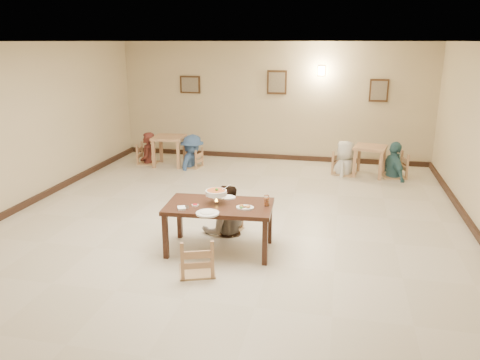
% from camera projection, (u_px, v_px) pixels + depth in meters
% --- Properties ---
extents(floor, '(10.00, 10.00, 0.00)m').
position_uv_depth(floor, '(227.00, 230.00, 7.76)').
color(floor, beige).
rests_on(floor, ground).
extents(ceiling, '(10.00, 10.00, 0.00)m').
position_uv_depth(ceiling, '(225.00, 41.00, 6.90)').
color(ceiling, white).
rests_on(ceiling, wall_back).
extents(wall_back, '(10.00, 0.00, 10.00)m').
position_uv_depth(wall_back, '(273.00, 102.00, 12.01)').
color(wall_back, beige).
rests_on(wall_back, floor).
extents(wall_front, '(10.00, 0.00, 10.00)m').
position_uv_depth(wall_front, '(14.00, 319.00, 2.65)').
color(wall_front, beige).
rests_on(wall_front, floor).
extents(wall_left, '(0.00, 10.00, 10.00)m').
position_uv_depth(wall_left, '(3.00, 131.00, 8.14)').
color(wall_left, beige).
rests_on(wall_left, floor).
extents(baseboard_back, '(8.00, 0.06, 0.12)m').
position_uv_depth(baseboard_back, '(272.00, 157.00, 12.39)').
color(baseboard_back, '#301D14').
rests_on(baseboard_back, floor).
extents(baseboard_left, '(0.06, 10.00, 0.12)m').
position_uv_depth(baseboard_left, '(16.00, 209.00, 8.55)').
color(baseboard_left, '#301D14').
rests_on(baseboard_left, floor).
extents(picture_a, '(0.55, 0.04, 0.45)m').
position_uv_depth(picture_a, '(190.00, 85.00, 12.30)').
color(picture_a, '#3B2414').
rests_on(picture_a, wall_back).
extents(picture_b, '(0.50, 0.04, 0.60)m').
position_uv_depth(picture_b, '(277.00, 82.00, 11.80)').
color(picture_b, '#3B2414').
rests_on(picture_b, wall_back).
extents(picture_c, '(0.45, 0.04, 0.55)m').
position_uv_depth(picture_c, '(379.00, 90.00, 11.34)').
color(picture_c, '#3B2414').
rests_on(picture_c, wall_back).
extents(wall_sconce, '(0.16, 0.05, 0.22)m').
position_uv_depth(wall_sconce, '(321.00, 71.00, 11.50)').
color(wall_sconce, '#FFD88C').
rests_on(wall_sconce, wall_back).
extents(main_table, '(1.60, 0.97, 0.72)m').
position_uv_depth(main_table, '(219.00, 210.00, 6.82)').
color(main_table, '#3B1E13').
rests_on(main_table, floor).
extents(chair_far, '(0.43, 0.43, 0.91)m').
position_uv_depth(chair_far, '(227.00, 205.00, 7.59)').
color(chair_far, tan).
rests_on(chair_far, floor).
extents(chair_near, '(0.47, 0.47, 1.00)m').
position_uv_depth(chair_near, '(196.00, 238.00, 6.20)').
color(chair_near, tan).
rests_on(chair_near, floor).
extents(main_diner, '(0.94, 0.85, 1.59)m').
position_uv_depth(main_diner, '(225.00, 185.00, 7.44)').
color(main_diner, gray).
rests_on(main_diner, floor).
extents(curry_warmer, '(0.35, 0.31, 0.28)m').
position_uv_depth(curry_warmer, '(216.00, 193.00, 6.80)').
color(curry_warmer, silver).
rests_on(curry_warmer, main_table).
extents(rice_plate_far, '(0.28, 0.28, 0.06)m').
position_uv_depth(rice_plate_far, '(226.00, 197.00, 7.08)').
color(rice_plate_far, white).
rests_on(rice_plate_far, main_table).
extents(rice_plate_near, '(0.32, 0.32, 0.07)m').
position_uv_depth(rice_plate_near, '(207.00, 213.00, 6.42)').
color(rice_plate_near, white).
rests_on(rice_plate_near, main_table).
extents(fried_plate, '(0.26, 0.26, 0.06)m').
position_uv_depth(fried_plate, '(245.00, 207.00, 6.64)').
color(fried_plate, white).
rests_on(fried_plate, main_table).
extents(chili_dish, '(0.10, 0.10, 0.02)m').
position_uv_depth(chili_dish, '(195.00, 205.00, 6.75)').
color(chili_dish, white).
rests_on(chili_dish, main_table).
extents(napkin_cutlery, '(0.18, 0.23, 0.03)m').
position_uv_depth(napkin_cutlery, '(182.00, 208.00, 6.62)').
color(napkin_cutlery, white).
rests_on(napkin_cutlery, main_table).
extents(drink_glass, '(0.08, 0.08, 0.15)m').
position_uv_depth(drink_glass, '(266.00, 201.00, 6.74)').
color(drink_glass, white).
rests_on(drink_glass, main_table).
extents(bg_table_left, '(0.80, 0.80, 0.74)m').
position_uv_depth(bg_table_left, '(169.00, 142.00, 11.59)').
color(bg_table_left, tan).
rests_on(bg_table_left, floor).
extents(bg_table_right, '(0.82, 0.82, 0.69)m').
position_uv_depth(bg_table_right, '(370.00, 152.00, 10.72)').
color(bg_table_right, tan).
rests_on(bg_table_right, floor).
extents(bg_chair_ll, '(0.46, 0.46, 0.99)m').
position_uv_depth(bg_chair_ll, '(147.00, 145.00, 11.80)').
color(bg_chair_ll, tan).
rests_on(bg_chair_ll, floor).
extents(bg_chair_lr, '(0.41, 0.41, 0.88)m').
position_uv_depth(bg_chair_lr, '(192.00, 150.00, 11.48)').
color(bg_chair_lr, tan).
rests_on(bg_chair_lr, floor).
extents(bg_chair_rl, '(0.49, 0.49, 1.05)m').
position_uv_depth(bg_chair_rl, '(345.00, 152.00, 10.85)').
color(bg_chair_rl, tan).
rests_on(bg_chair_rl, floor).
extents(bg_chair_rr, '(0.51, 0.51, 1.08)m').
position_uv_depth(bg_chair_rr, '(395.00, 154.00, 10.61)').
color(bg_chair_rr, tan).
rests_on(bg_chair_rr, floor).
extents(bg_diner_a, '(0.52, 0.66, 1.60)m').
position_uv_depth(bg_diner_a, '(146.00, 133.00, 11.72)').
color(bg_diner_a, '#59251F').
rests_on(bg_diner_a, floor).
extents(bg_diner_b, '(0.68, 1.09, 1.62)m').
position_uv_depth(bg_diner_b, '(192.00, 135.00, 11.38)').
color(bg_diner_b, '#3E6194').
rests_on(bg_diner_b, floor).
extents(bg_diner_c, '(0.64, 0.86, 1.59)m').
position_uv_depth(bg_diner_c, '(346.00, 141.00, 10.77)').
color(bg_diner_c, silver).
rests_on(bg_diner_c, floor).
extents(bg_diner_d, '(0.72, 1.05, 1.65)m').
position_uv_depth(bg_diner_d, '(396.00, 142.00, 10.53)').
color(bg_diner_d, teal).
rests_on(bg_diner_d, floor).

